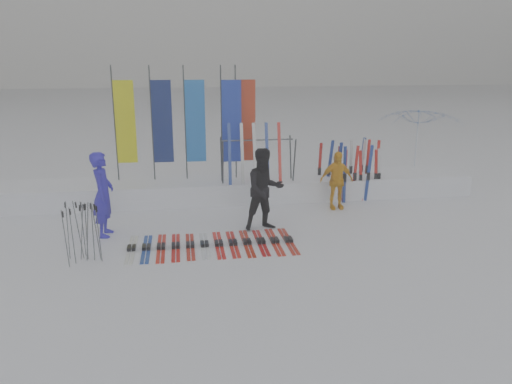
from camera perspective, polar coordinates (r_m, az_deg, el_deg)
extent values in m
plane|color=white|center=(10.30, 0.25, -7.74)|extent=(120.00, 120.00, 0.00)
cube|color=white|center=(14.53, -2.57, 0.37)|extent=(14.00, 1.60, 0.60)
imported|color=#2920BE|center=(11.89, -17.09, -0.26)|extent=(0.51, 0.74, 1.97)
imported|color=black|center=(11.78, 0.98, 0.28)|extent=(1.08, 0.91, 1.97)
imported|color=#F2A90F|center=(13.64, 9.17, 1.33)|extent=(0.94, 0.42, 1.58)
imported|color=white|center=(17.42, 18.03, 5.24)|extent=(3.22, 3.26, 2.45)
cube|color=silver|center=(11.11, -14.04, -6.28)|extent=(0.17, 1.70, 0.07)
cube|color=#163697|center=(11.08, -12.42, -6.23)|extent=(0.17, 1.64, 0.07)
cube|color=red|center=(11.06, -10.79, -6.18)|extent=(0.17, 1.69, 0.07)
cube|color=red|center=(11.05, -9.16, -6.12)|extent=(0.17, 1.65, 0.07)
cube|color=#AF1E0E|center=(11.05, -7.53, -6.05)|extent=(0.17, 1.59, 0.07)
cube|color=silver|center=(11.06, -5.90, -5.98)|extent=(0.17, 1.58, 0.07)
cube|color=red|center=(11.08, -4.27, -5.91)|extent=(0.17, 1.64, 0.07)
cube|color=red|center=(11.10, -2.65, -5.83)|extent=(0.17, 1.63, 0.07)
cube|color=#AE210D|center=(11.14, -1.04, -5.75)|extent=(0.17, 1.68, 0.07)
cube|color=#B10E0F|center=(11.18, 0.55, -5.66)|extent=(0.17, 1.61, 0.07)
cube|color=red|center=(11.23, 2.14, -5.57)|extent=(0.17, 1.69, 0.07)
cube|color=#AC1C0D|center=(11.29, 3.71, -5.48)|extent=(0.17, 1.67, 0.07)
cylinder|color=#595B60|center=(10.60, -20.24, -4.71)|extent=(0.06, 0.10, 1.15)
cylinder|color=#595B60|center=(10.72, -19.27, -4.33)|extent=(0.15, 0.05, 1.17)
cylinder|color=#595B60|center=(10.85, -19.16, -4.02)|extent=(0.02, 0.08, 1.20)
cylinder|color=#595B60|center=(10.52, -18.14, -4.36)|extent=(0.06, 0.11, 1.26)
cylinder|color=#595B60|center=(10.49, -20.96, -4.99)|extent=(0.10, 0.16, 1.15)
cylinder|color=#595B60|center=(10.51, -17.53, -4.54)|extent=(0.07, 0.06, 1.19)
cylinder|color=#595B60|center=(10.66, -18.70, -4.31)|extent=(0.11, 0.15, 1.20)
cylinder|color=#595B60|center=(10.80, -20.71, -4.14)|extent=(0.06, 0.07, 1.24)
cylinder|color=#595B60|center=(10.74, -18.81, -4.26)|extent=(0.03, 0.12, 1.17)
cylinder|color=#595B60|center=(10.77, -19.65, -4.11)|extent=(0.13, 0.02, 1.23)
cylinder|color=#595B60|center=(10.51, -17.77, -4.42)|extent=(0.08, 0.15, 1.23)
cylinder|color=#383A3F|center=(14.54, -15.84, 7.46)|extent=(0.04, 0.04, 3.20)
cube|color=#D8DE0B|center=(14.50, -14.70, 7.72)|extent=(0.55, 0.03, 2.30)
cylinder|color=#383A3F|center=(14.38, -11.81, 7.63)|extent=(0.04, 0.04, 3.20)
cube|color=navy|center=(14.36, -10.65, 7.88)|extent=(0.55, 0.03, 2.30)
cylinder|color=#383A3F|center=(14.31, -8.10, 7.77)|extent=(0.04, 0.04, 3.20)
cube|color=blue|center=(14.31, -6.93, 8.01)|extent=(0.55, 0.03, 2.30)
cylinder|color=#383A3F|center=(14.20, -3.97, 7.82)|extent=(0.04, 0.04, 3.20)
cube|color=#172FAD|center=(14.22, -2.80, 8.05)|extent=(0.55, 0.03, 2.30)
cylinder|color=#383A3F|center=(14.34, -2.33, 7.92)|extent=(0.04, 0.04, 3.20)
cube|color=#B32C13|center=(14.37, -1.17, 8.14)|extent=(0.55, 0.03, 2.30)
cylinder|color=#383A3F|center=(13.66, -3.81, 3.38)|extent=(0.04, 0.30, 1.23)
cylinder|color=#383A3F|center=(14.14, -3.98, 3.79)|extent=(0.04, 0.30, 1.23)
cylinder|color=#383A3F|center=(13.96, 4.41, 3.63)|extent=(0.04, 0.30, 1.23)
cylinder|color=#383A3F|center=(14.44, 3.97, 4.03)|extent=(0.04, 0.30, 1.23)
cylinder|color=#383A3F|center=(13.92, 0.19, 5.96)|extent=(2.00, 0.04, 0.04)
cube|color=red|center=(15.00, 7.27, 2.65)|extent=(0.09, 0.04, 1.58)
cube|color=red|center=(15.18, 9.47, 2.49)|extent=(0.09, 0.03, 1.46)
cube|color=navy|center=(14.81, 8.36, 2.68)|extent=(0.09, 0.03, 1.69)
cube|color=red|center=(15.38, 12.58, 2.86)|extent=(0.09, 0.03, 1.65)
cube|color=red|center=(14.33, 10.11, 1.79)|extent=(0.09, 0.03, 1.50)
cube|color=navy|center=(15.47, 11.93, 3.06)|extent=(0.09, 0.04, 1.69)
cube|color=navy|center=(14.48, 12.75, 2.09)|extent=(0.09, 0.04, 1.65)
cube|color=red|center=(14.41, 11.24, 2.06)|extent=(0.09, 0.04, 1.62)
cube|color=silver|center=(14.82, 13.87, 1.99)|extent=(0.09, 0.03, 1.48)
cube|color=silver|center=(15.43, 11.99, 2.99)|extent=(0.09, 0.04, 1.68)
cube|color=navy|center=(14.61, 9.42, 2.41)|extent=(0.09, 0.04, 1.66)
cube|color=red|center=(15.08, 13.63, 2.61)|extent=(0.09, 0.05, 1.68)
cube|color=silver|center=(15.27, 10.78, 2.81)|extent=(0.09, 0.03, 1.62)
cube|color=red|center=(14.81, 13.53, 1.96)|extent=(0.09, 0.04, 1.46)
cube|color=navy|center=(14.99, 9.46, 2.63)|extent=(0.09, 0.03, 1.61)
cube|color=navy|center=(14.21, 10.08, 1.94)|extent=(0.09, 0.05, 1.62)
cube|color=red|center=(14.53, 11.88, 1.80)|extent=(0.09, 0.04, 1.46)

